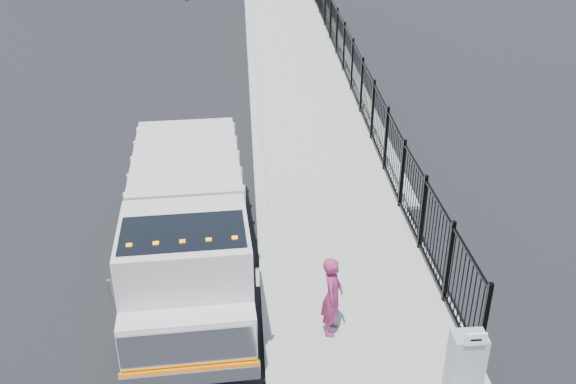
{
  "coord_description": "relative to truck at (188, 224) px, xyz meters",
  "views": [
    {
      "loc": [
        -0.36,
        -10.28,
        8.11
      ],
      "look_at": [
        0.52,
        2.0,
        1.67
      ],
      "focal_mm": 40.0,
      "sensor_mm": 36.0,
      "label": 1
    }
  ],
  "objects": [
    {
      "name": "iron_fence",
      "position": [
        5.16,
        10.76,
        -0.51
      ],
      "size": [
        0.1,
        28.0,
        1.8
      ],
      "primitive_type": "cube",
      "color": "black",
      "rests_on": "ground"
    },
    {
      "name": "ramp",
      "position": [
        3.73,
        14.76,
        -1.41
      ],
      "size": [
        3.95,
        24.06,
        3.19
      ],
      "primitive_type": "cube",
      "rotation": [
        0.06,
        0.0,
        0.0
      ],
      "color": "#9E998E",
      "rests_on": "ground"
    },
    {
      "name": "curb",
      "position": [
        1.61,
        -3.24,
        -1.33
      ],
      "size": [
        0.3,
        12.0,
        0.16
      ],
      "primitive_type": "cube",
      "color": "#ADAAA3",
      "rests_on": "ground"
    },
    {
      "name": "utility_cabinet",
      "position": [
        4.71,
        -3.78,
        -0.66
      ],
      "size": [
        0.55,
        0.4,
        1.25
      ],
      "primitive_type": "cube",
      "color": "gray",
      "rests_on": "sidewalk"
    },
    {
      "name": "ground",
      "position": [
        1.61,
        -1.24,
        -1.41
      ],
      "size": [
        120.0,
        120.0,
        0.0
      ],
      "primitive_type": "plane",
      "color": "black",
      "rests_on": "ground"
    },
    {
      "name": "truck",
      "position": [
        0.0,
        0.0,
        0.0
      ],
      "size": [
        2.79,
        7.42,
        2.5
      ],
      "rotation": [
        0.0,
        0.0,
        0.06
      ],
      "color": "black",
      "rests_on": "ground"
    },
    {
      "name": "arrow_sign",
      "position": [
        4.71,
        -4.0,
        0.07
      ],
      "size": [
        0.35,
        0.04,
        0.22
      ],
      "primitive_type": "cube",
      "color": "white",
      "rests_on": "utility_cabinet"
    },
    {
      "name": "worker",
      "position": [
        2.75,
        -2.01,
        -0.48
      ],
      "size": [
        0.53,
        0.67,
        1.61
      ],
      "primitive_type": "imported",
      "rotation": [
        0.0,
        0.0,
        1.3
      ],
      "color": "#942657",
      "rests_on": "sidewalk"
    },
    {
      "name": "sidewalk",
      "position": [
        3.53,
        -3.24,
        -1.35
      ],
      "size": [
        3.55,
        12.0,
        0.12
      ],
      "primitive_type": "cube",
      "color": "#9E998E",
      "rests_on": "ground"
    }
  ]
}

